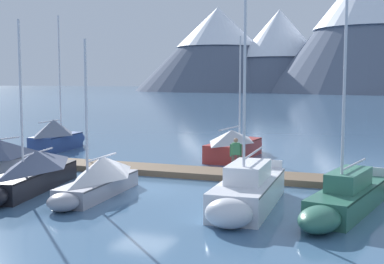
{
  "coord_description": "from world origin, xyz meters",
  "views": [
    {
      "loc": [
        10.22,
        -20.37,
        4.83
      ],
      "look_at": [
        0.0,
        6.0,
        2.0
      ],
      "focal_mm": 48.54,
      "sensor_mm": 36.0,
      "label": 1
    }
  ],
  "objects_px": {
    "sailboat_outer_slip": "(247,191)",
    "sailboat_nearest_berth": "(58,135)",
    "sailboat_mid_dock_port": "(31,172)",
    "sailboat_end_of_dock": "(345,198)",
    "person_on_dock": "(236,153)",
    "sailboat_mid_dock_starboard": "(98,178)",
    "sailboat_far_berth": "(236,144)"
  },
  "relations": [
    {
      "from": "sailboat_outer_slip",
      "to": "sailboat_nearest_berth",
      "type": "bearing_deg",
      "value": 145.3
    },
    {
      "from": "sailboat_mid_dock_port",
      "to": "sailboat_outer_slip",
      "type": "relative_size",
      "value": 0.98
    },
    {
      "from": "sailboat_end_of_dock",
      "to": "person_on_dock",
      "type": "relative_size",
      "value": 4.74
    },
    {
      "from": "sailboat_mid_dock_starboard",
      "to": "sailboat_far_berth",
      "type": "xyz_separation_m",
      "value": [
        2.33,
        12.42,
        0.08
      ]
    },
    {
      "from": "sailboat_mid_dock_port",
      "to": "sailboat_mid_dock_starboard",
      "type": "relative_size",
      "value": 1.16
    },
    {
      "from": "sailboat_far_berth",
      "to": "sailboat_outer_slip",
      "type": "bearing_deg",
      "value": -71.76
    },
    {
      "from": "sailboat_far_berth",
      "to": "sailboat_end_of_dock",
      "type": "height_order",
      "value": "sailboat_end_of_dock"
    },
    {
      "from": "sailboat_mid_dock_starboard",
      "to": "sailboat_nearest_berth",
      "type": "bearing_deg",
      "value": 131.59
    },
    {
      "from": "person_on_dock",
      "to": "sailboat_mid_dock_starboard",
      "type": "bearing_deg",
      "value": -125.68
    },
    {
      "from": "sailboat_nearest_berth",
      "to": "sailboat_far_berth",
      "type": "distance_m",
      "value": 12.71
    },
    {
      "from": "sailboat_nearest_berth",
      "to": "sailboat_mid_dock_port",
      "type": "distance_m",
      "value": 13.74
    },
    {
      "from": "sailboat_nearest_berth",
      "to": "sailboat_mid_dock_starboard",
      "type": "height_order",
      "value": "sailboat_nearest_berth"
    },
    {
      "from": "sailboat_far_berth",
      "to": "sailboat_outer_slip",
      "type": "distance_m",
      "value": 13.01
    },
    {
      "from": "person_on_dock",
      "to": "sailboat_far_berth",
      "type": "bearing_deg",
      "value": 106.41
    },
    {
      "from": "sailboat_end_of_dock",
      "to": "person_on_dock",
      "type": "xyz_separation_m",
      "value": [
        -5.66,
        5.25,
        0.67
      ]
    },
    {
      "from": "sailboat_mid_dock_port",
      "to": "person_on_dock",
      "type": "distance_m",
      "value": 9.71
    },
    {
      "from": "sailboat_nearest_berth",
      "to": "sailboat_far_berth",
      "type": "xyz_separation_m",
      "value": [
        12.69,
        0.75,
        -0.15
      ]
    },
    {
      "from": "sailboat_outer_slip",
      "to": "sailboat_end_of_dock",
      "type": "relative_size",
      "value": 0.95
    },
    {
      "from": "sailboat_end_of_dock",
      "to": "person_on_dock",
      "type": "bearing_deg",
      "value": 137.13
    },
    {
      "from": "sailboat_far_berth",
      "to": "person_on_dock",
      "type": "relative_size",
      "value": 4.49
    },
    {
      "from": "sailboat_nearest_berth",
      "to": "sailboat_mid_dock_starboard",
      "type": "distance_m",
      "value": 15.61
    },
    {
      "from": "sailboat_far_berth",
      "to": "sailboat_outer_slip",
      "type": "relative_size",
      "value": 0.99
    },
    {
      "from": "sailboat_far_berth",
      "to": "person_on_dock",
      "type": "height_order",
      "value": "sailboat_far_berth"
    },
    {
      "from": "sailboat_mid_dock_port",
      "to": "sailboat_end_of_dock",
      "type": "bearing_deg",
      "value": 3.43
    },
    {
      "from": "sailboat_nearest_berth",
      "to": "sailboat_mid_dock_starboard",
      "type": "xyz_separation_m",
      "value": [
        10.36,
        -11.67,
        -0.23
      ]
    },
    {
      "from": "sailboat_mid_dock_starboard",
      "to": "person_on_dock",
      "type": "relative_size",
      "value": 3.81
    },
    {
      "from": "sailboat_outer_slip",
      "to": "person_on_dock",
      "type": "bearing_deg",
      "value": 110.24
    },
    {
      "from": "sailboat_outer_slip",
      "to": "sailboat_far_berth",
      "type": "bearing_deg",
      "value": 108.24
    },
    {
      "from": "sailboat_outer_slip",
      "to": "sailboat_mid_dock_port",
      "type": "bearing_deg",
      "value": -178.82
    },
    {
      "from": "sailboat_far_berth",
      "to": "sailboat_end_of_dock",
      "type": "distance_m",
      "value": 13.99
    },
    {
      "from": "sailboat_mid_dock_port",
      "to": "person_on_dock",
      "type": "relative_size",
      "value": 4.42
    },
    {
      "from": "sailboat_mid_dock_port",
      "to": "person_on_dock",
      "type": "xyz_separation_m",
      "value": [
        7.58,
        6.04,
        0.45
      ]
    }
  ]
}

